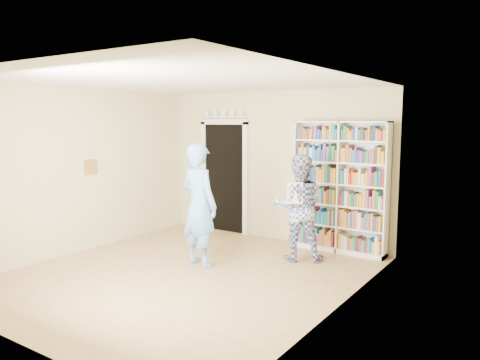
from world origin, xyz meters
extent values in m
plane|color=#947147|center=(0.00, 0.00, 0.00)|extent=(5.00, 5.00, 0.00)
plane|color=white|center=(0.00, 0.00, 2.70)|extent=(5.00, 5.00, 0.00)
plane|color=beige|center=(0.00, 2.50, 1.35)|extent=(4.50, 0.00, 4.50)
plane|color=beige|center=(-2.25, 0.00, 1.35)|extent=(0.00, 5.00, 5.00)
plane|color=beige|center=(2.25, 0.00, 1.35)|extent=(0.00, 5.00, 5.00)
cube|color=white|center=(1.35, 2.34, 1.08)|extent=(1.58, 0.30, 2.17)
cube|color=white|center=(1.35, 2.34, 1.08)|extent=(0.02, 0.30, 2.17)
cube|color=black|center=(-1.10, 2.48, 1.05)|extent=(0.90, 0.03, 2.10)
cube|color=white|center=(-1.60, 2.47, 1.05)|extent=(0.10, 0.06, 2.20)
cube|color=white|center=(-0.60, 2.47, 1.05)|extent=(0.10, 0.06, 2.20)
cube|color=white|center=(-1.10, 2.47, 2.15)|extent=(1.10, 0.06, 0.10)
cube|color=white|center=(-1.10, 2.46, 2.25)|extent=(1.10, 0.08, 0.02)
cube|color=brown|center=(-2.23, 0.20, 1.40)|extent=(0.03, 0.25, 0.25)
imported|color=#65A1E1|center=(-0.10, 0.45, 0.92)|extent=(0.75, 0.56, 1.84)
imported|color=#313E98|center=(0.99, 1.55, 0.83)|extent=(1.01, 0.94, 1.66)
cube|color=white|center=(1.05, 1.31, 1.10)|extent=(0.21, 0.10, 0.32)
camera|label=1|loc=(4.23, -4.90, 2.18)|focal=35.00mm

